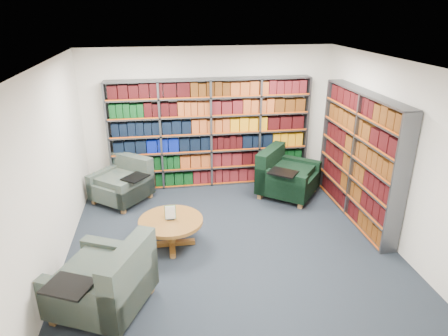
{
  "coord_description": "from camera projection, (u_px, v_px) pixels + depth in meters",
  "views": [
    {
      "loc": [
        -0.95,
        -5.36,
        3.5
      ],
      "look_at": [
        0.0,
        0.6,
        1.05
      ],
      "focal_mm": 32.0,
      "sensor_mm": 36.0,
      "label": 1
    }
  ],
  "objects": [
    {
      "name": "room_shell",
      "position": [
        230.0,
        161.0,
        5.83
      ],
      "size": [
        5.02,
        5.02,
        2.82
      ],
      "color": "black",
      "rests_on": "ground"
    },
    {
      "name": "chair_teal_left",
      "position": [
        125.0,
        183.0,
        7.69
      ],
      "size": [
        1.28,
        1.28,
        0.83
      ],
      "color": "#08212F",
      "rests_on": "ground"
    },
    {
      "name": "chair_teal_front",
      "position": [
        109.0,
        284.0,
        4.83
      ],
      "size": [
        1.37,
        1.39,
        0.94
      ],
      "color": "#08212F",
      "rests_on": "ground"
    },
    {
      "name": "chair_green_right",
      "position": [
        284.0,
        177.0,
        7.88
      ],
      "size": [
        1.41,
        1.42,
        0.92
      ],
      "color": "black",
      "rests_on": "ground"
    },
    {
      "name": "bookshelf_right",
      "position": [
        359.0,
        157.0,
        6.83
      ],
      "size": [
        0.28,
        2.5,
        2.2
      ],
      "color": "#47494F",
      "rests_on": "ground"
    },
    {
      "name": "coffee_table",
      "position": [
        171.0,
        225.0,
        6.15
      ],
      "size": [
        0.99,
        0.99,
        0.7
      ],
      "color": "brown",
      "rests_on": "ground"
    },
    {
      "name": "bookshelf_back",
      "position": [
        211.0,
        134.0,
        8.09
      ],
      "size": [
        4.0,
        0.28,
        2.2
      ],
      "color": "#47494F",
      "rests_on": "ground"
    }
  ]
}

